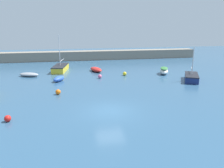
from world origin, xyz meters
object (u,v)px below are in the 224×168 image
open_tender_yellow (29,75)px  mooring_buoy_yellow (125,74)px  sailboat_short_mast (191,77)px  mooring_buoy_red (8,118)px  mooring_buoy_pink (100,76)px  dinghy_near_pier (59,79)px  rowboat_with_red_cover (164,71)px  rowboat_blue_near (96,69)px  mooring_buoy_orange (58,92)px  sailboat_tall_mast (60,68)px

open_tender_yellow → mooring_buoy_yellow: 14.31m
sailboat_short_mast → mooring_buoy_red: (-21.32, -9.30, -0.22)m
mooring_buoy_red → mooring_buoy_pink: bearing=55.3°
dinghy_near_pier → mooring_buoy_yellow: bearing=129.7°
sailboat_short_mast → mooring_buoy_red: sailboat_short_mast is taller
rowboat_with_red_cover → open_tender_yellow: (-20.48, 2.44, -0.23)m
sailboat_short_mast → open_tender_yellow: 23.41m
rowboat_blue_near → mooring_buoy_orange: 13.29m
rowboat_blue_near → mooring_buoy_yellow: size_ratio=6.19×
dinghy_near_pier → mooring_buoy_yellow: 9.84m
sailboat_short_mast → dinghy_near_pier: size_ratio=1.90×
rowboat_blue_near → sailboat_short_mast: bearing=36.2°
sailboat_tall_mast → mooring_buoy_red: bearing=-0.2°
mooring_buoy_orange → mooring_buoy_red: 7.42m
sailboat_short_mast → mooring_buoy_orange: 17.93m
rowboat_blue_near → mooring_buoy_pink: 5.02m
sailboat_short_mast → mooring_buoy_orange: (-17.70, -2.81, -0.20)m
rowboat_blue_near → mooring_buoy_yellow: 5.54m
dinghy_near_pier → sailboat_short_mast: bearing=108.9°
mooring_buoy_yellow → mooring_buoy_red: mooring_buoy_yellow is taller
sailboat_tall_mast → mooring_buoy_pink: 8.72m
dinghy_near_pier → mooring_buoy_pink: dinghy_near_pier is taller
sailboat_tall_mast → mooring_buoy_red: sailboat_tall_mast is taller
mooring_buoy_orange → mooring_buoy_red: (-3.62, -6.48, -0.03)m
mooring_buoy_pink → sailboat_tall_mast: bearing=130.2°
mooring_buoy_red → mooring_buoy_orange: bearing=60.8°
open_tender_yellow → rowboat_blue_near: bearing=31.5°
sailboat_tall_mast → open_tender_yellow: sailboat_tall_mast is taller
rowboat_with_red_cover → mooring_buoy_red: size_ratio=6.21×
rowboat_with_red_cover → mooring_buoy_pink: bearing=118.7°
dinghy_near_pier → mooring_buoy_yellow: dinghy_near_pier is taller
open_tender_yellow → mooring_buoy_orange: size_ratio=5.74×
rowboat_with_red_cover → sailboat_tall_mast: (-15.95, 5.77, 0.00)m
dinghy_near_pier → mooring_buoy_red: size_ratio=4.73×
sailboat_short_mast → sailboat_tall_mast: sailboat_tall_mast is taller
sailboat_short_mast → mooring_buoy_yellow: sailboat_short_mast is taller
dinghy_near_pier → mooring_buoy_pink: 5.76m
mooring_buoy_yellow → sailboat_tall_mast: bearing=149.5°
mooring_buoy_orange → mooring_buoy_pink: (5.67, 6.93, -0.01)m
mooring_buoy_yellow → mooring_buoy_pink: (-3.97, -1.00, -0.02)m
mooring_buoy_yellow → mooring_buoy_red: bearing=-132.6°
dinghy_near_pier → mooring_buoy_orange: size_ratio=4.29×
sailboat_short_mast → rowboat_with_red_cover: (-1.71, 5.01, 0.04)m
sailboat_tall_mast → mooring_buoy_pink: bearing=50.3°
dinghy_near_pier → mooring_buoy_yellow: (9.69, 1.70, -0.06)m
sailboat_tall_mast → mooring_buoy_yellow: sailboat_tall_mast is taller
rowboat_with_red_cover → mooring_buoy_orange: bearing=139.8°
sailboat_short_mast → rowboat_blue_near: bearing=-98.4°
dinghy_near_pier → sailboat_tall_mast: 7.36m
dinghy_near_pier → mooring_buoy_pink: bearing=126.8°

